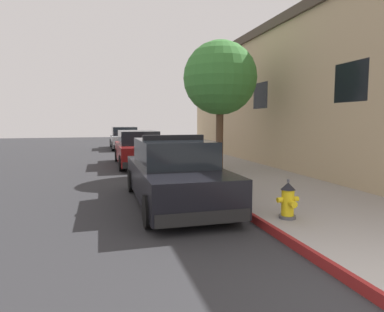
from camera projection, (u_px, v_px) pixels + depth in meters
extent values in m
cube|color=#2B2B2D|center=(66.00, 182.00, 11.84)|extent=(29.79, 60.00, 0.20)
cube|color=gray|center=(227.00, 170.00, 13.41)|extent=(3.73, 60.00, 0.16)
cube|color=maroon|center=(180.00, 172.00, 12.91)|extent=(0.08, 60.00, 0.16)
cube|color=tan|center=(312.00, 103.00, 15.20)|extent=(5.16, 19.30, 5.61)
cube|color=#473D33|center=(315.00, 34.00, 14.89)|extent=(5.40, 19.54, 0.36)
cube|color=black|center=(351.00, 82.00, 9.32)|extent=(0.06, 1.30, 1.10)
cube|color=black|center=(261.00, 96.00, 14.50)|extent=(0.06, 1.30, 1.10)
cube|color=black|center=(218.00, 102.00, 19.68)|extent=(0.06, 1.30, 1.10)
cube|color=black|center=(175.00, 180.00, 8.23)|extent=(1.84, 4.80, 0.76)
cube|color=black|center=(173.00, 152.00, 8.30)|extent=(1.64, 2.50, 0.60)
cube|color=black|center=(203.00, 217.00, 6.01)|extent=(1.76, 0.16, 0.24)
cube|color=black|center=(158.00, 176.00, 10.50)|extent=(1.76, 0.16, 0.24)
cylinder|color=black|center=(132.00, 181.00, 9.66)|extent=(0.22, 0.64, 0.64)
cylinder|color=black|center=(190.00, 178.00, 10.11)|extent=(0.22, 0.64, 0.64)
cylinder|color=black|center=(150.00, 211.00, 6.40)|extent=(0.22, 0.64, 0.64)
cylinder|color=black|center=(234.00, 205.00, 6.85)|extent=(0.22, 0.64, 0.64)
cube|color=black|center=(173.00, 137.00, 8.22)|extent=(1.48, 0.20, 0.12)
cube|color=red|center=(159.00, 138.00, 8.12)|extent=(0.44, 0.18, 0.11)
cube|color=#1E33E0|center=(187.00, 137.00, 8.31)|extent=(0.44, 0.18, 0.11)
cube|color=maroon|center=(138.00, 152.00, 15.39)|extent=(1.84, 4.80, 0.76)
cube|color=black|center=(138.00, 137.00, 15.46)|extent=(1.64, 2.50, 0.60)
cube|color=black|center=(145.00, 165.00, 13.17)|extent=(1.76, 0.16, 0.24)
cube|color=black|center=(133.00, 153.00, 17.66)|extent=(1.76, 0.16, 0.24)
cylinder|color=black|center=(117.00, 155.00, 16.82)|extent=(0.22, 0.64, 0.64)
cylinder|color=black|center=(152.00, 154.00, 17.27)|extent=(0.22, 0.64, 0.64)
cylinder|color=black|center=(122.00, 163.00, 13.56)|extent=(0.22, 0.64, 0.64)
cylinder|color=black|center=(164.00, 162.00, 14.01)|extent=(0.22, 0.64, 0.64)
cube|color=#B2B5BA|center=(124.00, 141.00, 24.31)|extent=(1.84, 4.80, 0.76)
cube|color=black|center=(124.00, 131.00, 24.39)|extent=(1.64, 2.50, 0.60)
cube|color=black|center=(127.00, 147.00, 22.10)|extent=(1.76, 0.16, 0.24)
cube|color=black|center=(122.00, 142.00, 26.58)|extent=(1.76, 0.16, 0.24)
cylinder|color=black|center=(111.00, 143.00, 25.74)|extent=(0.22, 0.64, 0.64)
cylinder|color=black|center=(134.00, 143.00, 26.20)|extent=(0.22, 0.64, 0.64)
cylinder|color=black|center=(113.00, 146.00, 22.48)|extent=(0.22, 0.64, 0.64)
cylinder|color=black|center=(139.00, 146.00, 22.94)|extent=(0.22, 0.64, 0.64)
cylinder|color=#4C4C51|center=(287.00, 217.00, 6.52)|extent=(0.32, 0.32, 0.06)
cylinder|color=yellow|center=(288.00, 202.00, 6.49)|extent=(0.24, 0.24, 0.50)
cone|color=black|center=(288.00, 186.00, 6.45)|extent=(0.28, 0.28, 0.14)
cylinder|color=#4C4C51|center=(288.00, 181.00, 6.44)|extent=(0.05, 0.05, 0.06)
cylinder|color=yellow|center=(280.00, 200.00, 6.44)|extent=(0.10, 0.10, 0.10)
cylinder|color=yellow|center=(296.00, 199.00, 6.53)|extent=(0.10, 0.10, 0.10)
cylinder|color=yellow|center=(293.00, 204.00, 6.31)|extent=(0.13, 0.12, 0.13)
cylinder|color=brown|center=(220.00, 137.00, 12.88)|extent=(0.28, 0.28, 2.49)
sphere|color=#387A33|center=(220.00, 78.00, 12.65)|extent=(2.75, 2.75, 2.75)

